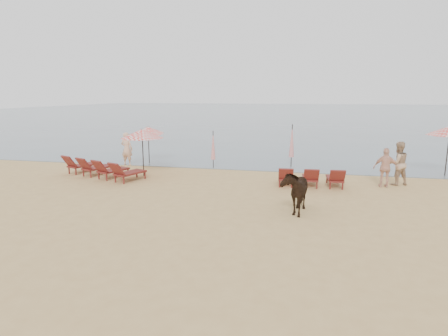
{
  "coord_description": "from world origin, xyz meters",
  "views": [
    {
      "loc": [
        3.11,
        -9.11,
        3.96
      ],
      "look_at": [
        0.0,
        5.0,
        1.1
      ],
      "focal_mm": 30.0,
      "sensor_mm": 36.0,
      "label": 1
    }
  ],
  "objects_px": {
    "lounger_cluster_left": "(101,168)",
    "beachgoer_left": "(127,149)",
    "beachgoer_right_a": "(398,163)",
    "umbrella_closed_right": "(292,141)",
    "umbrella_open_left_a": "(142,134)",
    "cow": "(295,190)",
    "umbrella_open_left_b": "(148,130)",
    "umbrella_closed_left": "(213,145)",
    "beachgoer_right_b": "(386,168)",
    "lounger_cluster_right": "(310,177)"
  },
  "relations": [
    {
      "from": "lounger_cluster_left",
      "to": "beachgoer_left",
      "type": "bearing_deg",
      "value": 115.06
    },
    {
      "from": "umbrella_open_left_b",
      "to": "umbrella_closed_right",
      "type": "height_order",
      "value": "umbrella_closed_right"
    },
    {
      "from": "umbrella_open_left_a",
      "to": "umbrella_closed_left",
      "type": "xyz_separation_m",
      "value": [
        2.91,
        2.54,
        -0.83
      ]
    },
    {
      "from": "umbrella_closed_left",
      "to": "beachgoer_left",
      "type": "height_order",
      "value": "umbrella_closed_left"
    },
    {
      "from": "beachgoer_left",
      "to": "beachgoer_right_a",
      "type": "height_order",
      "value": "beachgoer_right_a"
    },
    {
      "from": "lounger_cluster_left",
      "to": "umbrella_closed_left",
      "type": "xyz_separation_m",
      "value": [
        4.77,
        3.27,
        0.79
      ]
    },
    {
      "from": "lounger_cluster_left",
      "to": "lounger_cluster_right",
      "type": "bearing_deg",
      "value": 22.67
    },
    {
      "from": "beachgoer_right_a",
      "to": "umbrella_open_left_a",
      "type": "bearing_deg",
      "value": -16.85
    },
    {
      "from": "beachgoer_right_a",
      "to": "umbrella_open_left_b",
      "type": "bearing_deg",
      "value": -31.49
    },
    {
      "from": "umbrella_open_left_a",
      "to": "beachgoer_right_b",
      "type": "height_order",
      "value": "umbrella_open_left_a"
    },
    {
      "from": "lounger_cluster_left",
      "to": "lounger_cluster_right",
      "type": "xyz_separation_m",
      "value": [
        9.88,
        0.24,
        -0.04
      ]
    },
    {
      "from": "umbrella_closed_right",
      "to": "umbrella_open_left_b",
      "type": "bearing_deg",
      "value": -176.39
    },
    {
      "from": "lounger_cluster_right",
      "to": "beachgoer_right_b",
      "type": "relative_size",
      "value": 1.66
    },
    {
      "from": "lounger_cluster_right",
      "to": "umbrella_open_left_b",
      "type": "relative_size",
      "value": 1.27
    },
    {
      "from": "lounger_cluster_left",
      "to": "lounger_cluster_right",
      "type": "relative_size",
      "value": 1.6
    },
    {
      "from": "umbrella_open_left_a",
      "to": "beachgoer_right_b",
      "type": "relative_size",
      "value": 1.36
    },
    {
      "from": "beachgoer_left",
      "to": "beachgoer_right_a",
      "type": "relative_size",
      "value": 0.97
    },
    {
      "from": "umbrella_closed_left",
      "to": "beachgoer_right_a",
      "type": "distance_m",
      "value": 9.06
    },
    {
      "from": "umbrella_open_left_b",
      "to": "umbrella_closed_left",
      "type": "height_order",
      "value": "umbrella_open_left_b"
    },
    {
      "from": "lounger_cluster_left",
      "to": "umbrella_open_left_b",
      "type": "relative_size",
      "value": 2.04
    },
    {
      "from": "umbrella_closed_left",
      "to": "lounger_cluster_left",
      "type": "bearing_deg",
      "value": -145.56
    },
    {
      "from": "beachgoer_right_a",
      "to": "beachgoer_right_b",
      "type": "relative_size",
      "value": 1.14
    },
    {
      "from": "umbrella_open_left_a",
      "to": "umbrella_closed_right",
      "type": "bearing_deg",
      "value": 27.47
    },
    {
      "from": "umbrella_closed_right",
      "to": "beachgoer_right_a",
      "type": "relative_size",
      "value": 1.22
    },
    {
      "from": "umbrella_closed_right",
      "to": "lounger_cluster_left",
      "type": "bearing_deg",
      "value": -153.08
    },
    {
      "from": "lounger_cluster_right",
      "to": "beachgoer_right_a",
      "type": "distance_m",
      "value": 3.95
    },
    {
      "from": "beachgoer_right_b",
      "to": "umbrella_closed_left",
      "type": "bearing_deg",
      "value": -18.63
    },
    {
      "from": "umbrella_open_left_a",
      "to": "cow",
      "type": "xyz_separation_m",
      "value": [
        7.47,
        -4.26,
        -1.33
      ]
    },
    {
      "from": "lounger_cluster_left",
      "to": "beachgoer_right_a",
      "type": "relative_size",
      "value": 2.34
    },
    {
      "from": "umbrella_open_left_b",
      "to": "beachgoer_right_a",
      "type": "height_order",
      "value": "umbrella_open_left_b"
    },
    {
      "from": "umbrella_closed_left",
      "to": "beachgoer_left",
      "type": "xyz_separation_m",
      "value": [
        -4.97,
        -0.17,
        -0.31
      ]
    },
    {
      "from": "umbrella_closed_right",
      "to": "beachgoer_left",
      "type": "xyz_separation_m",
      "value": [
        -9.08,
        -1.41,
        -0.52
      ]
    },
    {
      "from": "beachgoer_left",
      "to": "beachgoer_right_a",
      "type": "bearing_deg",
      "value": 177.82
    },
    {
      "from": "lounger_cluster_right",
      "to": "beachgoer_left",
      "type": "height_order",
      "value": "beachgoer_left"
    },
    {
      "from": "umbrella_open_left_a",
      "to": "cow",
      "type": "height_order",
      "value": "umbrella_open_left_a"
    },
    {
      "from": "umbrella_closed_left",
      "to": "beachgoer_right_b",
      "type": "bearing_deg",
      "value": -16.42
    },
    {
      "from": "cow",
      "to": "beachgoer_left",
      "type": "bearing_deg",
      "value": 149.12
    },
    {
      "from": "umbrella_open_left_a",
      "to": "umbrella_closed_right",
      "type": "relative_size",
      "value": 0.98
    },
    {
      "from": "umbrella_closed_left",
      "to": "beachgoer_right_b",
      "type": "xyz_separation_m",
      "value": [
        8.25,
        -2.43,
        -0.4
      ]
    },
    {
      "from": "beachgoer_right_a",
      "to": "beachgoer_right_b",
      "type": "xyz_separation_m",
      "value": [
        -0.6,
        -0.54,
        -0.12
      ]
    },
    {
      "from": "lounger_cluster_right",
      "to": "lounger_cluster_left",
      "type": "bearing_deg",
      "value": 177.93
    },
    {
      "from": "umbrella_open_left_b",
      "to": "beachgoer_left",
      "type": "height_order",
      "value": "umbrella_open_left_b"
    },
    {
      "from": "lounger_cluster_left",
      "to": "beachgoer_left",
      "type": "distance_m",
      "value": 3.14
    },
    {
      "from": "cow",
      "to": "lounger_cluster_right",
      "type": "bearing_deg",
      "value": 85.63
    },
    {
      "from": "cow",
      "to": "beachgoer_right_a",
      "type": "relative_size",
      "value": 0.92
    },
    {
      "from": "lounger_cluster_left",
      "to": "beachgoer_left",
      "type": "xyz_separation_m",
      "value": [
        -0.2,
        3.1,
        0.48
      ]
    },
    {
      "from": "umbrella_open_left_b",
      "to": "beachgoer_right_b",
      "type": "distance_m",
      "value": 12.73
    },
    {
      "from": "umbrella_open_left_b",
      "to": "beachgoer_right_a",
      "type": "distance_m",
      "value": 13.19
    },
    {
      "from": "lounger_cluster_right",
      "to": "cow",
      "type": "relative_size",
      "value": 1.59
    },
    {
      "from": "umbrella_open_left_a",
      "to": "umbrella_open_left_b",
      "type": "bearing_deg",
      "value": 108.24
    }
  ]
}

